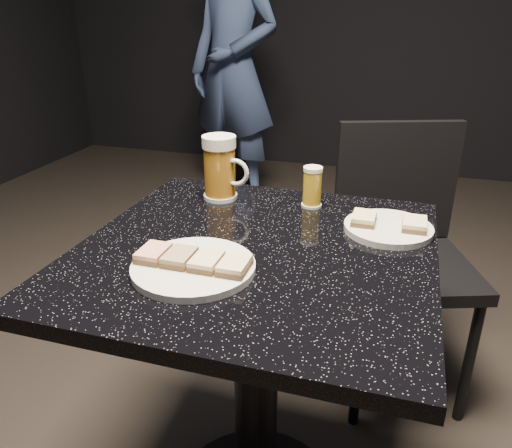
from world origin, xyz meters
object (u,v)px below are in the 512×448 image
object	(u,v)px
beer_mug	(220,168)
beer_tumbler	(312,187)
plate_large	(194,267)
patron	(234,71)
chair	(401,244)
plate_small	(388,228)
table	(256,345)

from	to	relation	value
beer_mug	beer_tumbler	bearing A→B (deg)	3.46
plate_large	patron	xyz separation A→B (m)	(-0.69, 2.18, 0.07)
beer_mug	beer_tumbler	xyz separation A→B (m)	(0.23, 0.01, -0.03)
patron	plate_large	bearing A→B (deg)	-54.58
beer_tumbler	chair	bearing A→B (deg)	59.75
beer_mug	chair	xyz separation A→B (m)	(0.45, 0.40, -0.33)
plate_small	beer_mug	bearing A→B (deg)	168.99
beer_mug	plate_large	bearing A→B (deg)	-77.07
table	chair	distance (m)	0.69
plate_large	patron	bearing A→B (deg)	107.61
plate_large	plate_small	distance (m)	0.43
plate_large	beer_tumbler	bearing A→B (deg)	69.10
plate_small	table	world-z (taller)	plate_small
plate_small	chair	xyz separation A→B (m)	(0.04, 0.48, -0.26)
table	beer_tumbler	xyz separation A→B (m)	(0.06, 0.25, 0.29)
plate_large	beer_mug	xyz separation A→B (m)	(-0.08, 0.36, 0.07)
table	beer_mug	distance (m)	0.43
plate_large	beer_mug	world-z (taller)	beer_mug
plate_large	chair	world-z (taller)	chair
patron	beer_tumbler	xyz separation A→B (m)	(0.84, -1.81, -0.03)
patron	beer_mug	xyz separation A→B (m)	(0.61, -1.82, 0.00)
table	beer_mug	xyz separation A→B (m)	(-0.16, 0.24, 0.32)
plate_large	beer_mug	bearing A→B (deg)	102.93
beer_mug	patron	bearing A→B (deg)	108.51
table	beer_tumbler	world-z (taller)	beer_tumbler
plate_small	patron	xyz separation A→B (m)	(-1.02, 1.90, 0.07)
patron	beer_tumbler	world-z (taller)	patron
plate_large	table	size ratio (longest dim) A/B	0.30
plate_small	chair	bearing A→B (deg)	85.53
table	chair	world-z (taller)	chair
plate_small	beer_mug	distance (m)	0.43
plate_large	plate_small	xyz separation A→B (m)	(0.33, 0.28, 0.00)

